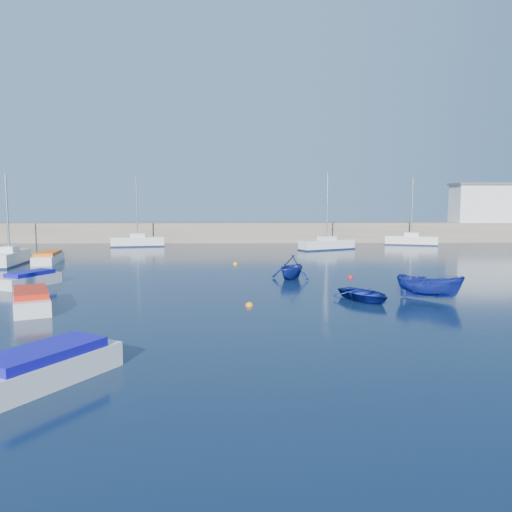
{
  "coord_description": "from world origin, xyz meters",
  "views": [
    {
      "loc": [
        -3.37,
        -21.3,
        5.64
      ],
      "look_at": [
        -2.58,
        14.51,
        1.6
      ],
      "focal_mm": 35.0,
      "sensor_mm": 36.0,
      "label": 1
    }
  ],
  "objects_px": {
    "harbor_office": "(491,204)",
    "motorboat_0": "(31,300)",
    "sailboat_3": "(10,258)",
    "motorboat_3": "(45,366)",
    "dinghy_left": "(291,267)",
    "sailboat_6": "(327,244)",
    "dinghy_right": "(430,287)",
    "motorboat_2": "(48,257)",
    "sailboat_7": "(411,240)",
    "motorboat_1": "(30,279)",
    "dinghy_center": "(364,294)",
    "sailboat_5": "(138,241)"
  },
  "relations": [
    {
      "from": "harbor_office",
      "to": "motorboat_0",
      "type": "relative_size",
      "value": 1.99
    },
    {
      "from": "harbor_office",
      "to": "sailboat_3",
      "type": "bearing_deg",
      "value": -155.93
    },
    {
      "from": "motorboat_3",
      "to": "dinghy_left",
      "type": "xyz_separation_m",
      "value": [
        9.48,
        20.2,
        0.33
      ]
    },
    {
      "from": "harbor_office",
      "to": "sailboat_6",
      "type": "bearing_deg",
      "value": -155.53
    },
    {
      "from": "harbor_office",
      "to": "dinghy_right",
      "type": "relative_size",
      "value": 2.69
    },
    {
      "from": "motorboat_3",
      "to": "motorboat_2",
      "type": "bearing_deg",
      "value": 142.05
    },
    {
      "from": "harbor_office",
      "to": "motorboat_3",
      "type": "distance_m",
      "value": 65.7
    },
    {
      "from": "sailboat_6",
      "to": "dinghy_right",
      "type": "xyz_separation_m",
      "value": [
        1.18,
        -28.64,
        0.1
      ]
    },
    {
      "from": "harbor_office",
      "to": "sailboat_7",
      "type": "bearing_deg",
      "value": -156.94
    },
    {
      "from": "motorboat_1",
      "to": "dinghy_center",
      "type": "xyz_separation_m",
      "value": [
        20.81,
        -5.22,
        -0.09
      ]
    },
    {
      "from": "sailboat_3",
      "to": "sailboat_6",
      "type": "height_order",
      "value": "sailboat_6"
    },
    {
      "from": "motorboat_1",
      "to": "dinghy_right",
      "type": "xyz_separation_m",
      "value": [
        24.59,
        -4.94,
        0.26
      ]
    },
    {
      "from": "sailboat_5",
      "to": "dinghy_center",
      "type": "xyz_separation_m",
      "value": [
        19.75,
        -33.24,
        -0.27
      ]
    },
    {
      "from": "sailboat_5",
      "to": "dinghy_right",
      "type": "distance_m",
      "value": 40.49
    },
    {
      "from": "sailboat_5",
      "to": "sailboat_7",
      "type": "bearing_deg",
      "value": -97.86
    },
    {
      "from": "harbor_office",
      "to": "sailboat_7",
      "type": "xyz_separation_m",
      "value": [
        -12.51,
        -5.33,
        -4.47
      ]
    },
    {
      "from": "dinghy_center",
      "to": "sailboat_3",
      "type": "bearing_deg",
      "value": 120.96
    },
    {
      "from": "motorboat_2",
      "to": "motorboat_1",
      "type": "bearing_deg",
      "value": -81.33
    },
    {
      "from": "sailboat_6",
      "to": "sailboat_7",
      "type": "bearing_deg",
      "value": -90.0
    },
    {
      "from": "sailboat_3",
      "to": "motorboat_2",
      "type": "relative_size",
      "value": 1.53
    },
    {
      "from": "sailboat_6",
      "to": "harbor_office",
      "type": "bearing_deg",
      "value": -91.49
    },
    {
      "from": "sailboat_3",
      "to": "sailboat_5",
      "type": "relative_size",
      "value": 0.94
    },
    {
      "from": "motorboat_0",
      "to": "motorboat_2",
      "type": "xyz_separation_m",
      "value": [
        -6.67,
        19.4,
        -0.02
      ]
    },
    {
      "from": "dinghy_center",
      "to": "motorboat_3",
      "type": "bearing_deg",
      "value": -164.79
    },
    {
      "from": "sailboat_7",
      "to": "harbor_office",
      "type": "bearing_deg",
      "value": -49.02
    },
    {
      "from": "motorboat_0",
      "to": "motorboat_2",
      "type": "distance_m",
      "value": 20.51
    },
    {
      "from": "sailboat_5",
      "to": "motorboat_0",
      "type": "relative_size",
      "value": 1.67
    },
    {
      "from": "motorboat_2",
      "to": "dinghy_left",
      "type": "height_order",
      "value": "dinghy_left"
    },
    {
      "from": "motorboat_0",
      "to": "motorboat_1",
      "type": "bearing_deg",
      "value": 88.54
    },
    {
      "from": "dinghy_left",
      "to": "dinghy_center",
      "type": "bearing_deg",
      "value": -36.7
    },
    {
      "from": "harbor_office",
      "to": "dinghy_left",
      "type": "bearing_deg",
      "value": -133.15
    },
    {
      "from": "motorboat_0",
      "to": "motorboat_1",
      "type": "xyz_separation_m",
      "value": [
        -3.03,
        7.09,
        -0.04
      ]
    },
    {
      "from": "dinghy_right",
      "to": "motorboat_1",
      "type": "bearing_deg",
      "value": 110.31
    },
    {
      "from": "sailboat_3",
      "to": "dinghy_center",
      "type": "relative_size",
      "value": 2.21
    },
    {
      "from": "dinghy_right",
      "to": "sailboat_7",
      "type": "bearing_deg",
      "value": 14.83
    },
    {
      "from": "sailboat_7",
      "to": "dinghy_right",
      "type": "height_order",
      "value": "sailboat_7"
    },
    {
      "from": "motorboat_3",
      "to": "dinghy_right",
      "type": "distance_m",
      "value": 20.94
    },
    {
      "from": "sailboat_7",
      "to": "dinghy_center",
      "type": "xyz_separation_m",
      "value": [
        -14.16,
        -34.54,
        -0.26
      ]
    },
    {
      "from": "sailboat_5",
      "to": "dinghy_left",
      "type": "height_order",
      "value": "sailboat_5"
    },
    {
      "from": "harbor_office",
      "to": "dinghy_right",
      "type": "bearing_deg",
      "value": -120.03
    },
    {
      "from": "motorboat_1",
      "to": "dinghy_left",
      "type": "distance_m",
      "value": 17.6
    },
    {
      "from": "motorboat_3",
      "to": "motorboat_0",
      "type": "bearing_deg",
      "value": 145.85
    },
    {
      "from": "sailboat_3",
      "to": "motorboat_0",
      "type": "distance_m",
      "value": 20.02
    },
    {
      "from": "motorboat_0",
      "to": "sailboat_5",
      "type": "bearing_deg",
      "value": 68.59
    },
    {
      "from": "motorboat_1",
      "to": "sailboat_5",
      "type": "bearing_deg",
      "value": 113.84
    },
    {
      "from": "harbor_office",
      "to": "dinghy_right",
      "type": "xyz_separation_m",
      "value": [
        -22.89,
        -39.59,
        -4.38
      ]
    },
    {
      "from": "sailboat_5",
      "to": "motorboat_3",
      "type": "distance_m",
      "value": 46.15
    },
    {
      "from": "sailboat_5",
      "to": "motorboat_2",
      "type": "xyz_separation_m",
      "value": [
        -4.69,
        -15.7,
        -0.16
      ]
    },
    {
      "from": "sailboat_5",
      "to": "dinghy_right",
      "type": "bearing_deg",
      "value": -154.54
    },
    {
      "from": "motorboat_2",
      "to": "sailboat_5",
      "type": "bearing_deg",
      "value": 65.6
    }
  ]
}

